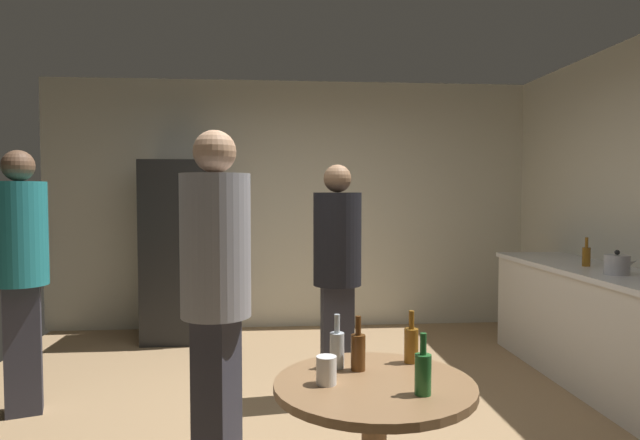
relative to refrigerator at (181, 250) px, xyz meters
The scene contains 15 objects.
ground_plane 2.66m from the refrigerator, 62.43° to the right, with size 5.20×5.20×0.10m, color #9E7C56.
wall_back 1.31m from the refrigerator, 20.54° to the left, with size 5.32×0.06×2.70m, color beige.
refrigerator is the anchor object (origin of this frame).
kitchen_counter 3.78m from the refrigerator, 24.12° to the right, with size 0.64×2.18×0.90m.
kettle 3.89m from the refrigerator, 29.64° to the right, with size 0.24×0.17×0.18m.
beer_bottle_on_counter 3.72m from the refrigerator, 23.58° to the right, with size 0.06×0.06×0.23m.
foreground_table 3.76m from the refrigerator, 69.06° to the right, with size 0.80×0.80×0.73m.
beer_bottle_amber 3.62m from the refrigerator, 64.74° to the right, with size 0.06×0.06×0.23m.
beer_bottle_brown 3.60m from the refrigerator, 68.89° to the right, with size 0.06×0.06×0.23m.
beer_bottle_green 3.95m from the refrigerator, 67.77° to the right, with size 0.06×0.06×0.23m.
beer_bottle_clear 3.54m from the refrigerator, 69.93° to the right, with size 0.06×0.06×0.23m.
plastic_cup_white 3.70m from the refrigerator, 71.95° to the right, with size 0.08×0.08×0.11m, color white.
person_in_teal_shirt 1.99m from the refrigerator, 111.59° to the right, with size 0.43×0.43×1.76m.
person_in_gray_shirt 3.01m from the refrigerator, 77.27° to the right, with size 0.44×0.44×1.78m.
person_in_black_shirt 2.26m from the refrigerator, 52.07° to the right, with size 0.36×0.36×1.68m.
Camera 1 is at (-0.20, -3.40, 1.48)m, focal length 30.67 mm.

